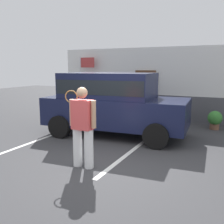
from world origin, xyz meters
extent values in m
plane|color=#38383A|center=(0.00, 0.00, 0.00)|extent=(40.00, 40.00, 0.00)
cube|color=silver|center=(-2.81, 1.50, 0.00)|extent=(0.12, 4.40, 0.01)
cube|color=silver|center=(0.19, 1.50, 0.00)|extent=(0.12, 4.40, 0.01)
cube|color=white|center=(0.00, 5.96, 1.53)|extent=(10.00, 0.30, 3.06)
cube|color=#4C4C51|center=(0.00, 5.76, 0.54)|extent=(8.40, 0.10, 1.07)
cube|color=brown|center=(-0.95, 5.74, 1.05)|extent=(0.90, 0.06, 2.10)
cube|color=#141938|center=(-0.90, 2.65, 0.80)|extent=(4.73, 2.24, 0.90)
cube|color=#141938|center=(-1.15, 2.63, 1.65)|extent=(3.02, 1.97, 0.80)
cube|color=black|center=(-1.15, 2.63, 1.63)|extent=(2.97, 1.99, 0.44)
cylinder|color=black|center=(0.57, 3.72, 0.36)|extent=(0.74, 0.31, 0.72)
cylinder|color=black|center=(0.71, 1.82, 0.36)|extent=(0.74, 0.31, 0.72)
cylinder|color=black|center=(-2.52, 3.48, 0.36)|extent=(0.74, 0.31, 0.72)
cylinder|color=black|center=(-2.38, 1.59, 0.36)|extent=(0.74, 0.31, 0.72)
cylinder|color=white|center=(-0.24, -0.18, 0.44)|extent=(0.21, 0.21, 0.88)
cylinder|color=white|center=(-0.54, -0.18, 0.44)|extent=(0.21, 0.21, 0.88)
cube|color=#E04C4C|center=(-0.39, -0.18, 1.20)|extent=(0.45, 0.29, 0.65)
sphere|color=tan|center=(-0.39, -0.18, 1.69)|extent=(0.24, 0.24, 0.24)
cylinder|color=tan|center=(-0.11, -0.18, 1.23)|extent=(0.11, 0.11, 0.60)
cylinder|color=tan|center=(-0.67, -0.18, 1.23)|extent=(0.11, 0.11, 0.60)
torus|color=olive|center=(-0.71, -0.13, 1.58)|extent=(0.29, 0.11, 0.29)
cylinder|color=olive|center=(-0.71, -0.13, 1.34)|extent=(0.03, 0.03, 0.20)
cylinder|color=brown|center=(1.98, 4.96, 0.10)|extent=(0.33, 0.33, 0.20)
sphere|color=#387F33|center=(1.98, 4.96, 0.42)|extent=(0.51, 0.51, 0.51)
cylinder|color=silver|center=(-4.09, 5.52, 1.36)|extent=(0.05, 0.05, 2.72)
cube|color=#B23838|center=(-3.69, 5.52, 2.44)|extent=(0.75, 0.09, 0.45)
camera|label=1|loc=(2.65, -4.94, 2.23)|focal=41.59mm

